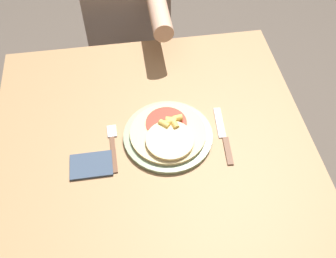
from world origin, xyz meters
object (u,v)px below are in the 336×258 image
at_px(person_diner, 127,12).
at_px(pizza, 169,133).
at_px(dining_table, 153,157).
at_px(knife, 224,136).
at_px(fork, 113,145).
at_px(plate, 168,136).

bearing_deg(person_diner, pizza, -84.64).
bearing_deg(dining_table, pizza, -14.40).
relative_size(dining_table, knife, 4.37).
bearing_deg(fork, pizza, 0.60).
xyz_separation_m(pizza, knife, (0.17, -0.02, -0.02)).
bearing_deg(dining_table, knife, -8.41).
bearing_deg(fork, knife, -2.98).
bearing_deg(person_diner, fork, -97.76).
xyz_separation_m(plate, pizza, (0.00, -0.00, 0.02)).
bearing_deg(plate, knife, -7.82).
xyz_separation_m(pizza, person_diner, (-0.07, 0.74, -0.08)).
distance_m(dining_table, knife, 0.25).
relative_size(plate, knife, 1.23).
height_order(plate, person_diner, person_diner).
distance_m(fork, knife, 0.34).
distance_m(plate, knife, 0.17).
distance_m(plate, pizza, 0.02).
distance_m(dining_table, person_diner, 0.73).
relative_size(dining_table, person_diner, 0.84).
relative_size(knife, person_diner, 0.19).
height_order(fork, person_diner, person_diner).
xyz_separation_m(dining_table, knife, (0.22, -0.03, 0.12)).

